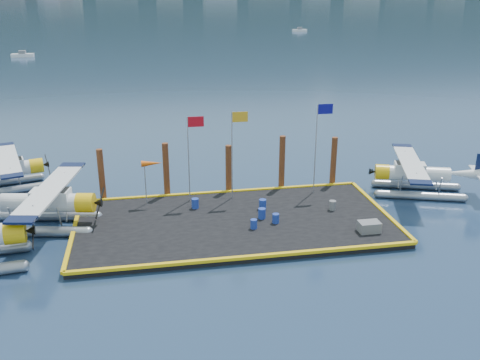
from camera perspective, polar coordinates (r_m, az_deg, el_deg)
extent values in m
plane|color=#172547|center=(34.62, -0.62, -4.91)|extent=(4000.00, 4000.00, 0.00)
cube|color=black|center=(34.53, -0.62, -4.61)|extent=(20.00, 10.00, 0.40)
cylinder|color=#EEB50D|center=(32.09, -22.88, -5.17)|extent=(1.24, 1.39, 1.28)
cube|color=black|center=(31.98, -21.21, -5.02)|extent=(0.34, 2.44, 1.24)
cylinder|color=gray|center=(37.47, -19.85, -3.62)|extent=(6.64, 1.86, 0.64)
cylinder|color=gray|center=(35.48, -21.10, -5.15)|extent=(6.64, 1.86, 0.64)
cylinder|color=silver|center=(35.84, -20.42, -2.28)|extent=(5.11, 2.08, 1.18)
cube|color=silver|center=(35.48, -19.52, -1.73)|extent=(2.53, 1.59, 0.96)
cube|color=black|center=(35.30, -19.07, -1.42)|extent=(1.68, 1.38, 0.59)
cylinder|color=#EEB50D|center=(34.95, -16.15, -2.35)|extent=(1.28, 1.42, 1.24)
cube|color=black|center=(34.70, -14.71, -2.37)|extent=(0.51, 2.35, 1.20)
cube|color=silver|center=(35.30, -19.62, -0.93)|extent=(3.36, 9.76, 0.13)
cube|color=#0A1336|center=(39.38, -17.46, 1.49)|extent=(1.76, 1.24, 0.14)
cube|color=#0A1336|center=(31.35, -22.35, -3.97)|extent=(1.76, 1.24, 0.14)
cylinder|color=gray|center=(45.09, -24.20, -0.25)|extent=(5.87, 2.16, 0.57)
cylinder|color=gray|center=(43.10, -24.05, -1.14)|extent=(5.87, 2.16, 0.57)
cylinder|color=silver|center=(43.69, -24.12, 0.93)|extent=(4.57, 2.22, 1.05)
cube|color=silver|center=(43.60, -23.44, 1.46)|extent=(2.31, 1.58, 0.86)
cube|color=black|center=(43.55, -23.10, 1.76)|extent=(1.56, 1.33, 0.53)
cylinder|color=#EEB50D|center=(43.78, -20.90, 1.43)|extent=(1.22, 1.33, 1.11)
cube|color=black|center=(43.84, -19.85, 1.59)|extent=(0.63, 2.07, 1.08)
cube|color=silver|center=(43.46, -23.52, 2.06)|extent=(3.71, 8.68, 0.11)
cube|color=#0A1336|center=(47.42, -23.84, 3.44)|extent=(1.62, 1.22, 0.12)
cube|color=#0A1336|center=(39.53, -23.14, 0.40)|extent=(1.62, 1.22, 0.12)
cylinder|color=gray|center=(40.73, 18.71, -1.61)|extent=(5.94, 2.44, 0.59)
cylinder|color=gray|center=(42.70, 18.23, -0.54)|extent=(5.94, 2.44, 0.59)
cylinder|color=silver|center=(41.24, 18.40, 0.66)|extent=(4.65, 2.43, 1.07)
cube|color=silver|center=(41.02, 17.65, 1.15)|extent=(2.38, 1.69, 0.88)
cube|color=black|center=(40.91, 17.27, 1.43)|extent=(1.62, 1.40, 0.54)
cylinder|color=#EEB50D|center=(40.84, 14.90, 0.83)|extent=(1.28, 1.38, 1.13)
cube|color=black|center=(40.74, 13.74, 0.89)|extent=(0.73, 2.08, 1.10)
cube|color=silver|center=(40.87, 17.72, 1.79)|extent=(4.13, 8.81, 0.12)
cube|color=#0A1336|center=(36.97, 18.70, -0.26)|extent=(1.67, 1.29, 0.13)
cube|color=#0A1336|center=(44.83, 16.90, 3.48)|extent=(1.67, 1.29, 0.13)
cylinder|color=#1B3396|center=(36.26, -4.81, -2.50)|extent=(0.48, 0.48, 0.68)
cylinder|color=#1B3396|center=(34.62, 2.35, -3.58)|extent=(0.48, 0.48, 0.68)
cylinder|color=#1B3396|center=(34.04, 3.83, -4.11)|extent=(0.43, 0.43, 0.61)
cylinder|color=#1B3396|center=(33.24, 1.48, -4.71)|extent=(0.42, 0.42, 0.59)
cylinder|color=slate|center=(36.41, 9.83, -2.67)|extent=(0.45, 0.45, 0.64)
cylinder|color=#1B3396|center=(36.02, 2.43, -2.60)|extent=(0.48, 0.48, 0.68)
cube|color=slate|center=(33.74, 13.61, -4.86)|extent=(1.30, 0.86, 0.65)
cylinder|color=#97979F|center=(36.59, -5.50, 2.14)|extent=(0.08, 0.08, 6.00)
cube|color=red|center=(35.91, -4.76, 6.22)|extent=(1.10, 0.03, 0.70)
cylinder|color=#97979F|center=(36.90, -0.86, 2.56)|extent=(0.08, 0.08, 6.20)
cube|color=gold|center=(36.25, -0.02, 6.75)|extent=(1.10, 0.03, 0.70)
cylinder|color=#97979F|center=(38.25, 8.06, 3.23)|extent=(0.08, 0.08, 6.50)
cube|color=navy|center=(37.68, 9.08, 7.49)|extent=(1.10, 0.03, 0.70)
cylinder|color=#97979F|center=(36.99, -10.05, -0.34)|extent=(0.07, 0.07, 3.00)
cone|color=#E5560C|center=(36.53, -9.40, 1.76)|extent=(1.40, 0.44, 0.44)
cylinder|color=#4D2416|center=(38.60, -14.54, 0.35)|extent=(0.44, 0.44, 4.00)
cylinder|color=#4D2416|center=(38.45, -7.87, 0.90)|extent=(0.44, 0.44, 4.20)
cylinder|color=#4D2416|center=(38.91, -1.23, 1.02)|extent=(0.44, 0.44, 3.80)
cylinder|color=#4D2416|center=(39.61, 4.49, 1.70)|extent=(0.44, 0.44, 4.30)
cylinder|color=#4D2416|center=(40.82, 9.93, 1.80)|extent=(0.44, 0.44, 4.00)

